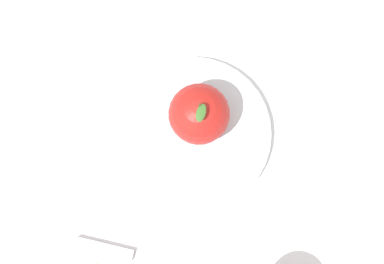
% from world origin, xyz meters
% --- Properties ---
extents(ground_plane, '(2.40, 2.40, 0.00)m').
position_xyz_m(ground_plane, '(0.00, 0.00, 0.00)').
color(ground_plane, silver).
extents(dinner_plate, '(0.22, 0.22, 0.02)m').
position_xyz_m(dinner_plate, '(-0.02, 0.01, 0.01)').
color(dinner_plate, silver).
rests_on(dinner_plate, ground_plane).
extents(apple, '(0.08, 0.08, 0.09)m').
position_xyz_m(apple, '(-0.04, 0.02, 0.06)').
color(apple, '#B21E19').
rests_on(apple, dinner_plate).
extents(knife, '(0.09, 0.20, 0.01)m').
position_xyz_m(knife, '(0.13, -0.10, 0.00)').
color(knife, silver).
rests_on(knife, ground_plane).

